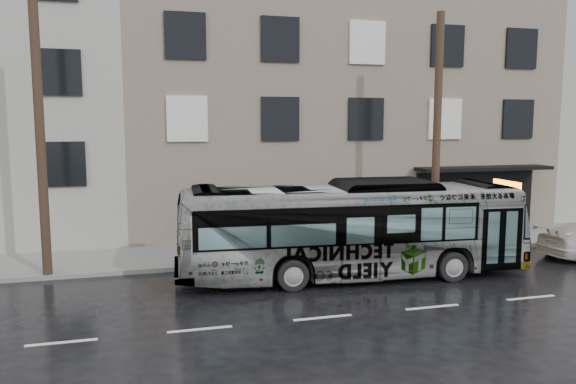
{
  "coord_description": "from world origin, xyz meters",
  "views": [
    {
      "loc": [
        -4.56,
        -15.93,
        5.13
      ],
      "look_at": [
        0.41,
        2.5,
        2.69
      ],
      "focal_mm": 35.0,
      "sensor_mm": 36.0,
      "label": 1
    }
  ],
  "objects_px": {
    "utility_pole_front": "(437,133)",
    "sign_post": "(459,217)",
    "bus": "(351,229)",
    "utility_pole_rear": "(40,136)"
  },
  "relations": [
    {
      "from": "utility_pole_front",
      "to": "sign_post",
      "type": "relative_size",
      "value": 3.75
    },
    {
      "from": "utility_pole_front",
      "to": "utility_pole_rear",
      "type": "distance_m",
      "value": 14.0
    },
    {
      "from": "utility_pole_rear",
      "to": "sign_post",
      "type": "xyz_separation_m",
      "value": [
        15.1,
        0.0,
        -3.3
      ]
    },
    {
      "from": "sign_post",
      "to": "bus",
      "type": "bearing_deg",
      "value": -156.74
    },
    {
      "from": "utility_pole_front",
      "to": "utility_pole_rear",
      "type": "xyz_separation_m",
      "value": [
        -14.0,
        0.0,
        0.0
      ]
    },
    {
      "from": "utility_pole_rear",
      "to": "sign_post",
      "type": "relative_size",
      "value": 3.75
    },
    {
      "from": "sign_post",
      "to": "utility_pole_rear",
      "type": "bearing_deg",
      "value": 180.0
    },
    {
      "from": "bus",
      "to": "utility_pole_rear",
      "type": "bearing_deg",
      "value": 80.17
    },
    {
      "from": "utility_pole_front",
      "to": "bus",
      "type": "xyz_separation_m",
      "value": [
        -4.36,
        -2.34,
        -3.06
      ]
    },
    {
      "from": "utility_pole_rear",
      "to": "bus",
      "type": "bearing_deg",
      "value": -13.66
    }
  ]
}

